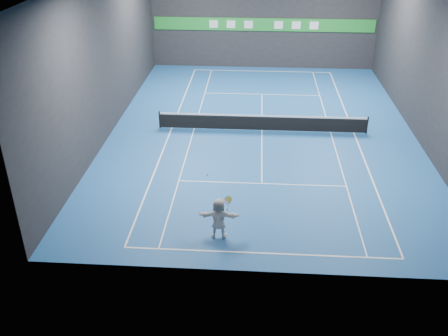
# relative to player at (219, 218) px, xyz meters

# --- Properties ---
(ground) EXTENTS (26.00, 26.00, 0.00)m
(ground) POSITION_rel_player_xyz_m (1.77, 10.90, -0.90)
(ground) COLOR #1A5093
(ground) RESTS_ON ground
(wall_back) EXTENTS (18.00, 0.10, 9.00)m
(wall_back) POSITION_rel_player_xyz_m (1.77, 23.90, 3.60)
(wall_back) COLOR black
(wall_back) RESTS_ON ground
(wall_front) EXTENTS (18.00, 0.10, 9.00)m
(wall_front) POSITION_rel_player_xyz_m (1.77, -2.10, 3.60)
(wall_front) COLOR black
(wall_front) RESTS_ON ground
(wall_left) EXTENTS (0.10, 26.00, 9.00)m
(wall_left) POSITION_rel_player_xyz_m (-7.23, 10.90, 3.60)
(wall_left) COLOR black
(wall_left) RESTS_ON ground
(wall_right) EXTENTS (0.10, 26.00, 9.00)m
(wall_right) POSITION_rel_player_xyz_m (10.77, 10.90, 3.60)
(wall_right) COLOR black
(wall_right) RESTS_ON ground
(baseline_near) EXTENTS (10.98, 0.08, 0.01)m
(baseline_near) POSITION_rel_player_xyz_m (1.77, -0.99, -0.90)
(baseline_near) COLOR white
(baseline_near) RESTS_ON ground
(baseline_far) EXTENTS (10.98, 0.08, 0.01)m
(baseline_far) POSITION_rel_player_xyz_m (1.77, 22.79, -0.90)
(baseline_far) COLOR white
(baseline_far) RESTS_ON ground
(sideline_doubles_left) EXTENTS (0.08, 23.78, 0.01)m
(sideline_doubles_left) POSITION_rel_player_xyz_m (-3.72, 10.90, -0.90)
(sideline_doubles_left) COLOR white
(sideline_doubles_left) RESTS_ON ground
(sideline_doubles_right) EXTENTS (0.08, 23.78, 0.01)m
(sideline_doubles_right) POSITION_rel_player_xyz_m (7.26, 10.90, -0.90)
(sideline_doubles_right) COLOR white
(sideline_doubles_right) RESTS_ON ground
(sideline_singles_left) EXTENTS (0.06, 23.78, 0.01)m
(sideline_singles_left) POSITION_rel_player_xyz_m (-2.34, 10.90, -0.90)
(sideline_singles_left) COLOR white
(sideline_singles_left) RESTS_ON ground
(sideline_singles_right) EXTENTS (0.06, 23.78, 0.01)m
(sideline_singles_right) POSITION_rel_player_xyz_m (5.88, 10.90, -0.90)
(sideline_singles_right) COLOR white
(sideline_singles_right) RESTS_ON ground
(service_line_near) EXTENTS (8.23, 0.06, 0.01)m
(service_line_near) POSITION_rel_player_xyz_m (1.77, 4.50, -0.90)
(service_line_near) COLOR white
(service_line_near) RESTS_ON ground
(service_line_far) EXTENTS (8.23, 0.06, 0.01)m
(service_line_far) POSITION_rel_player_xyz_m (1.77, 17.30, -0.90)
(service_line_far) COLOR white
(service_line_far) RESTS_ON ground
(center_service_line) EXTENTS (0.06, 12.80, 0.01)m
(center_service_line) POSITION_rel_player_xyz_m (1.77, 10.90, -0.90)
(center_service_line) COLOR white
(center_service_line) RESTS_ON ground
(player) EXTENTS (1.67, 0.54, 1.80)m
(player) POSITION_rel_player_xyz_m (0.00, 0.00, 0.00)
(player) COLOR white
(player) RESTS_ON ground
(tennis_ball) EXTENTS (0.07, 0.07, 0.07)m
(tennis_ball) POSITION_rel_player_xyz_m (-0.45, 0.16, 1.91)
(tennis_ball) COLOR yellow
(tennis_ball) RESTS_ON player
(tennis_net) EXTENTS (12.50, 0.10, 1.07)m
(tennis_net) POSITION_rel_player_xyz_m (1.77, 10.90, -0.36)
(tennis_net) COLOR black
(tennis_net) RESTS_ON ground
(sponsor_banner) EXTENTS (17.64, 0.11, 1.00)m
(sponsor_banner) POSITION_rel_player_xyz_m (1.77, 23.83, 2.60)
(sponsor_banner) COLOR #1F8F2E
(sponsor_banner) RESTS_ON wall_back
(tennis_racket) EXTENTS (0.44, 0.35, 0.73)m
(tennis_racket) POSITION_rel_player_xyz_m (0.36, 0.05, 0.78)
(tennis_racket) COLOR red
(tennis_racket) RESTS_ON player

